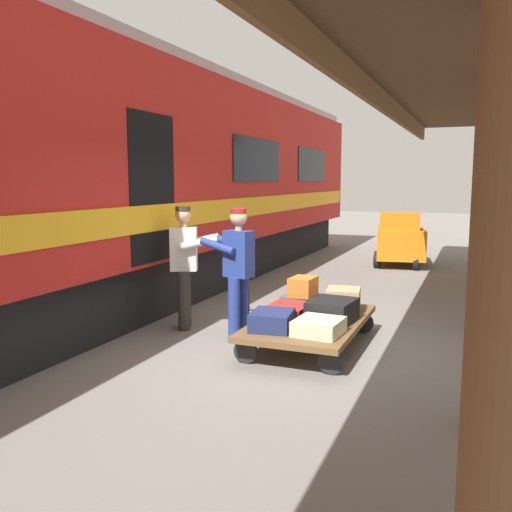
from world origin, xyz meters
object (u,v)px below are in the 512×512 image
(luggage_cart, at_px, (310,323))
(suitcase_tan_vintage, at_px, (343,300))
(suitcase_red_plastic, at_px, (289,311))
(baggage_tug, at_px, (400,240))
(suitcase_cream_canvas, at_px, (319,327))
(train_car, at_px, (64,180))
(suitcase_orange_carryall, at_px, (303,287))
(porter_in_overalls, at_px, (237,269))
(porter_by_door, at_px, (185,263))
(suitcase_navy_fabric, at_px, (272,320))
(suitcase_black_hardshell, at_px, (332,311))
(suitcase_slate_roller, at_px, (303,301))

(luggage_cart, distance_m, suitcase_tan_vintage, 0.69)
(suitcase_red_plastic, relative_size, baggage_tug, 0.32)
(suitcase_red_plastic, xyz_separation_m, suitcase_cream_canvas, (-0.56, 0.60, 0.01))
(train_car, relative_size, suitcase_orange_carryall, 52.14)
(luggage_cart, relative_size, baggage_tug, 1.18)
(train_car, height_order, luggage_cart, train_car)
(porter_in_overalls, bearing_deg, porter_by_door, -11.82)
(suitcase_cream_canvas, distance_m, suitcase_orange_carryall, 1.31)
(luggage_cart, bearing_deg, suitcase_orange_carryall, -64.86)
(luggage_cart, bearing_deg, suitcase_red_plastic, -0.00)
(suitcase_tan_vintage, bearing_deg, suitcase_cream_canvas, 90.00)
(suitcase_cream_canvas, relative_size, porter_by_door, 0.32)
(porter_in_overalls, height_order, baggage_tug, porter_in_overalls)
(suitcase_red_plastic, height_order, suitcase_cream_canvas, suitcase_cream_canvas)
(suitcase_orange_carryall, bearing_deg, luggage_cart, 115.14)
(suitcase_red_plastic, bearing_deg, suitcase_cream_canvas, 132.94)
(suitcase_navy_fabric, height_order, baggage_tug, baggage_tug)
(porter_by_door, xyz_separation_m, baggage_tug, (-2.01, -6.94, -0.30))
(suitcase_black_hardshell, relative_size, porter_in_overalls, 0.36)
(suitcase_red_plastic, bearing_deg, suitcase_black_hardshell, 180.00)
(suitcase_slate_roller, bearing_deg, porter_by_door, 14.42)
(suitcase_cream_canvas, bearing_deg, suitcase_slate_roller, -65.05)
(suitcase_red_plastic, xyz_separation_m, porter_in_overalls, (0.71, -0.01, 0.50))
(suitcase_slate_roller, bearing_deg, porter_in_overalls, 39.71)
(suitcase_cream_canvas, relative_size, suitcase_tan_vintage, 1.15)
(suitcase_cream_canvas, height_order, suitcase_navy_fabric, suitcase_navy_fabric)
(luggage_cart, relative_size, suitcase_navy_fabric, 4.14)
(suitcase_red_plastic, height_order, suitcase_orange_carryall, suitcase_orange_carryall)
(suitcase_red_plastic, bearing_deg, train_car, -0.06)
(train_car, xyz_separation_m, suitcase_slate_roller, (-3.44, -0.60, -1.63))
(suitcase_navy_fabric, xyz_separation_m, porter_by_door, (1.57, -0.79, 0.47))
(suitcase_tan_vintage, height_order, suitcase_orange_carryall, suitcase_orange_carryall)
(suitcase_cream_canvas, xyz_separation_m, porter_by_door, (2.13, -0.79, 0.49))
(suitcase_slate_roller, height_order, suitcase_orange_carryall, suitcase_orange_carryall)
(suitcase_navy_fabric, relative_size, porter_in_overalls, 0.31)
(luggage_cart, distance_m, suitcase_cream_canvas, 0.68)
(baggage_tug, bearing_deg, suitcase_navy_fabric, 86.78)
(suitcase_tan_vintage, xyz_separation_m, porter_in_overalls, (1.26, 0.59, 0.43))
(porter_in_overalls, height_order, porter_by_door, same)
(porter_by_door, bearing_deg, suitcase_black_hardshell, 174.77)
(suitcase_slate_roller, bearing_deg, suitcase_orange_carryall, 110.26)
(porter_in_overalls, bearing_deg, train_car, 0.21)
(train_car, bearing_deg, luggage_cart, 179.95)
(porter_in_overalls, bearing_deg, baggage_tug, -99.10)
(suitcase_cream_canvas, height_order, baggage_tug, baggage_tug)
(suitcase_tan_vintage, bearing_deg, suitcase_slate_roller, 0.00)
(suitcase_navy_fabric, height_order, porter_in_overalls, porter_in_overalls)
(luggage_cart, distance_m, suitcase_black_hardshell, 0.33)
(suitcase_slate_roller, xyz_separation_m, suitcase_black_hardshell, (-0.56, 0.60, 0.05))
(suitcase_black_hardshell, height_order, porter_by_door, porter_by_door)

